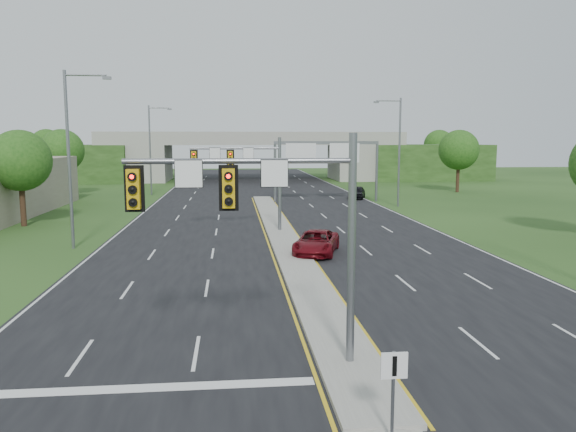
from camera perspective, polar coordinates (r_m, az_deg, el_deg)
The scene contains 22 objects.
ground at distance 17.68m, azimuth 6.29°, elevation -14.90°, with size 240.00×240.00×0.00m, color #223F16.
road at distance 51.52m, azimuth -1.79°, elevation 0.16°, with size 24.00×160.00×0.02m, color black.
median at distance 39.68m, azimuth -0.60°, elevation -1.98°, with size 2.00×54.00×0.16m, color gray.
median_nose at distance 14.13m, azimuth 9.88°, elevation -20.64°, with size 2.00×2.00×0.16m, color gray.
lane_markings at distance 45.47m, azimuth -2.02°, elevation -0.84°, with size 23.72×160.00×0.01m.
signal_mast_near at distance 16.06m, azimuth -1.33°, elevation 0.34°, with size 6.62×0.60×7.00m.
signal_mast_far at distance 40.95m, azimuth -4.02°, elevation 4.82°, with size 6.62×0.60×7.00m.
keep_right_sign at distance 13.06m, azimuth 10.67°, elevation -16.23°, with size 0.60×0.13×2.20m.
sign_gantry at distance 61.74m, azimuth 3.79°, elevation 6.27°, with size 11.58×0.44×6.67m.
overpass at distance 96.07m, azimuth -3.65°, elevation 5.78°, with size 80.00×14.00×8.10m.
lightpole_l_mid at distance 37.28m, azimuth -21.11°, elevation 6.16°, with size 2.85×0.25×11.00m.
lightpole_l_far at distance 71.64m, azimuth -13.69°, elevation 6.96°, with size 2.85×0.25×11.00m.
lightpole_r_far at distance 58.42m, azimuth 11.06°, elevation 6.91°, with size 2.85×0.25×11.00m.
tree_l_near at distance 48.86m, azimuth -25.57°, elevation 5.08°, with size 4.80×4.80×7.60m.
tree_l_mid at distance 73.88m, azimuth -21.97°, elevation 6.17°, with size 5.20×5.20×8.12m.
tree_r_mid at distance 76.85m, azimuth 16.96°, elevation 6.43°, with size 5.20×5.20×8.12m.
tree_back_a at distance 115.25m, azimuth -23.30°, elevation 6.63°, with size 6.00×6.00×8.85m.
tree_back_b at distance 111.86m, azimuth -16.39°, elevation 6.76°, with size 5.60×5.60×8.32m.
tree_back_c at distance 113.34m, azimuth 8.39°, elevation 7.00°, with size 5.60×5.60×8.32m.
tree_back_d at distance 117.52m, azimuth 15.08°, elevation 7.00°, with size 6.00×6.00×8.85m.
car_far_a at distance 33.66m, azimuth 2.89°, elevation -2.68°, with size 2.30×5.00×1.39m, color #620911.
car_far_c at distance 65.97m, azimuth 7.00°, elevation 2.42°, with size 1.73×4.30×1.47m, color black.
Camera 1 is at (-3.47, -15.96, 6.79)m, focal length 35.00 mm.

